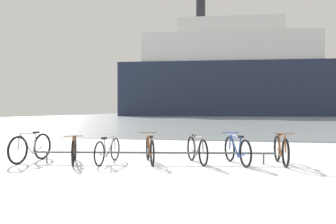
{
  "coord_description": "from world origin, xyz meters",
  "views": [
    {
      "loc": [
        1.43,
        -5.85,
        1.4
      ],
      "look_at": [
        -1.16,
        6.9,
        1.3
      ],
      "focal_mm": 37.55,
      "sensor_mm": 36.0,
      "label": 1
    }
  ],
  "objects": [
    {
      "name": "ground",
      "position": [
        0.0,
        53.9,
        -0.04
      ],
      "size": [
        80.0,
        132.0,
        0.08
      ],
      "color": "white"
    },
    {
      "name": "bicycle_5",
      "position": [
        1.38,
        3.25,
        0.36
      ],
      "size": [
        0.74,
        1.59,
        0.79
      ],
      "color": "black",
      "rests_on": "ground"
    },
    {
      "name": "ferry_ship",
      "position": [
        0.07,
        71.72,
        8.69
      ],
      "size": [
        49.97,
        15.32,
        25.92
      ],
      "color": "#232D47",
      "rests_on": "ground"
    },
    {
      "name": "bicycle_3",
      "position": [
        -0.85,
        3.01,
        0.35
      ],
      "size": [
        0.7,
        1.61,
        0.77
      ],
      "color": "black",
      "rests_on": "ground"
    },
    {
      "name": "bike_rack",
      "position": [
        -0.73,
        2.94,
        0.27
      ],
      "size": [
        6.17,
        0.99,
        0.31
      ],
      "color": "#4C5156",
      "rests_on": "ground"
    },
    {
      "name": "bicycle_1",
      "position": [
        -2.78,
        2.59,
        0.34
      ],
      "size": [
        0.73,
        1.5,
        0.75
      ],
      "color": "black",
      "rests_on": "ground"
    },
    {
      "name": "bicycle_0",
      "position": [
        -4.01,
        2.57,
        0.38
      ],
      "size": [
        0.46,
        1.7,
        0.85
      ],
      "color": "black",
      "rests_on": "ground"
    },
    {
      "name": "bicycle_2",
      "position": [
        -1.92,
        2.78,
        0.34
      ],
      "size": [
        0.46,
        1.66,
        0.74
      ],
      "color": "black",
      "rests_on": "ground"
    },
    {
      "name": "bicycle_4",
      "position": [
        0.36,
        3.22,
        0.35
      ],
      "size": [
        0.76,
        1.51,
        0.78
      ],
      "color": "black",
      "rests_on": "ground"
    },
    {
      "name": "bicycle_6",
      "position": [
        2.48,
        3.47,
        0.37
      ],
      "size": [
        0.46,
        1.7,
        0.82
      ],
      "color": "black",
      "rests_on": "ground"
    }
  ]
}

